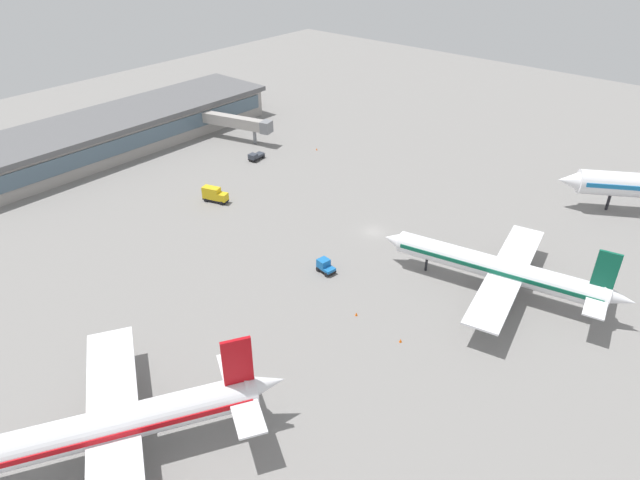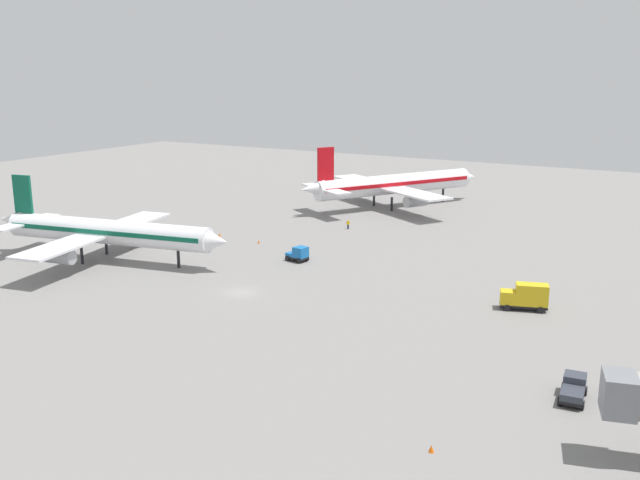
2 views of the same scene
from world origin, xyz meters
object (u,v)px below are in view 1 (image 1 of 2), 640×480
Objects in this scene: airplane_taxiing at (500,269)px; baggage_tug at (325,266)px; catering_truck at (214,194)px; safety_cone_far_side at (317,149)px; ground_crew_worker at (242,345)px; airplane_at_gate at (100,429)px; pushback_tractor at (256,156)px; safety_cone_near_gate at (401,340)px; safety_cone_mid_apron at (356,314)px.

airplane_taxiing is 29.54m from baggage_tug.
catering_truck is at bearing -2.29° from airplane_taxiing.
catering_truck is 36.64m from safety_cone_far_side.
airplane_taxiing is at bearing -57.44° from ground_crew_worker.
baggage_tug is at bearing 42.08° from safety_cone_far_side.
airplane_at_gate is at bearing 156.54° from ground_crew_worker.
safety_cone_far_side is at bearing 147.27° from pushback_tractor.
safety_cone_near_gate is at bearing -72.70° from ground_crew_worker.
catering_truck is at bearing -103.53° from safety_cone_mid_apron.
airplane_at_gate reaches higher than baggage_tug.
safety_cone_far_side is (-41.67, -37.62, -0.86)m from baggage_tug.
ground_crew_worker is (23.43, 3.78, -0.31)m from baggage_tug.
safety_cone_near_gate is 1.00× the size of safety_cone_mid_apron.
airplane_at_gate is 0.98× the size of airplane_taxiing.
safety_cone_far_side is (-47.94, -49.36, 0.00)m from safety_cone_mid_apron.
airplane_at_gate is 63.93m from airplane_taxiing.
baggage_tug is at bearing 53.92° from pushback_tractor.
baggage_tug is at bearing -108.76° from safety_cone_near_gate.
airplane_taxiing is 72.20m from pushback_tractor.
ground_crew_worker reaches higher than safety_cone_far_side.
ground_crew_worker is 77.15m from safety_cone_far_side.
airplane_taxiing is at bearing 66.52° from safety_cone_far_side.
airplane_taxiing is 69.18m from safety_cone_far_side.
airplane_taxiing is at bearing -142.20° from baggage_tug.
airplane_taxiing is at bearing 145.63° from safety_cone_mid_apron.
safety_cone_mid_apron is 68.81m from safety_cone_far_side.
airplane_taxiing reaches higher than catering_truck.
ground_crew_worker is 23.49m from safety_cone_near_gate.
safety_cone_near_gate is (33.86, 65.81, -0.67)m from pushback_tractor.
airplane_at_gate is at bearing 25.97° from safety_cone_far_side.
airplane_taxiing is 67.79× the size of safety_cone_near_gate.
pushback_tractor is 52.65m from baggage_tug.
airplane_at_gate is 46.86m from baggage_tug.
pushback_tractor reaches higher than safety_cone_near_gate.
baggage_tug is 13.34m from safety_cone_mid_apron.
airplane_at_gate reaches higher than airplane_taxiing.
catering_truck is 57.41m from safety_cone_near_gate.
airplane_taxiing is at bearing 74.46° from pushback_tractor.
catering_truck is 48.68m from safety_cone_mid_apron.
safety_cone_mid_apron is at bearing 160.85° from baggage_tug.
baggage_tug is 2.07× the size of ground_crew_worker.
pushback_tractor is 70.27m from ground_crew_worker.
airplane_taxiing is (-60.57, 20.44, -0.40)m from airplane_at_gate.
ground_crew_worker is at bearing 108.14° from baggage_tug.
safety_cone_near_gate is at bearing 65.56° from airplane_taxiing.
baggage_tug is at bearing -142.82° from airplane_at_gate.
airplane_at_gate is 98.08m from safety_cone_far_side.
baggage_tug is 5.76× the size of safety_cone_far_side.
airplane_at_gate is 8.78× the size of pushback_tractor.
ground_crew_worker is (-22.98, -1.49, -4.08)m from airplane_at_gate.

